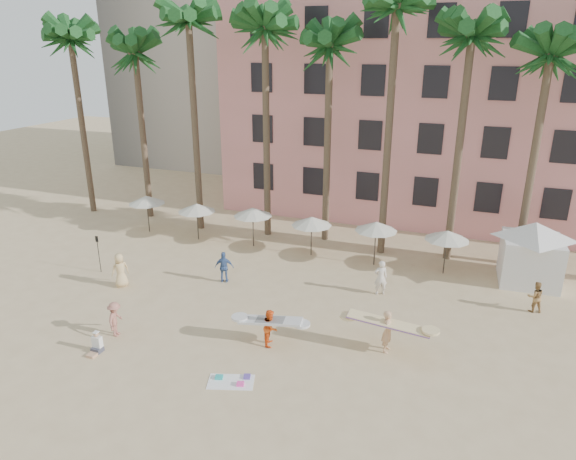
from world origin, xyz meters
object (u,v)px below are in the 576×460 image
(cabana, at_px, (532,247))
(carrier_white, at_px, (270,326))
(carrier_yellow, at_px, (388,329))
(pink_hotel, at_px, (470,107))

(cabana, height_order, carrier_white, cabana)
(carrier_yellow, height_order, carrier_white, carrier_yellow)
(cabana, bearing_deg, carrier_yellow, -122.20)
(cabana, distance_m, carrier_yellow, 11.38)
(carrier_yellow, relative_size, carrier_white, 1.22)
(carrier_yellow, bearing_deg, carrier_white, -165.41)
(pink_hotel, xyz_separation_m, carrier_yellow, (-1.60, -22.49, -6.92))
(pink_hotel, distance_m, carrier_white, 25.64)
(pink_hotel, bearing_deg, carrier_white, -105.27)
(pink_hotel, height_order, carrier_white, pink_hotel)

